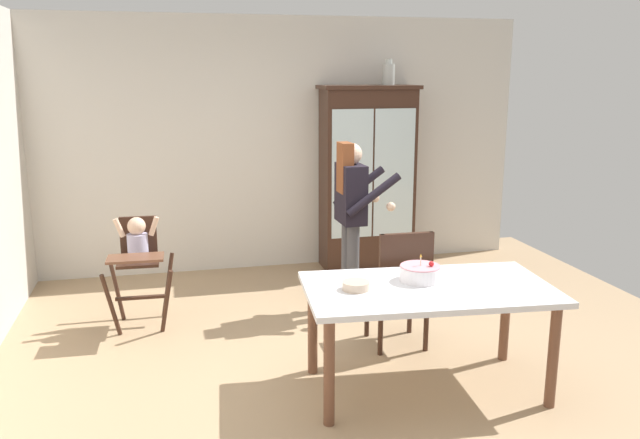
{
  "coord_description": "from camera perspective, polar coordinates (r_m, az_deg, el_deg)",
  "views": [
    {
      "loc": [
        -1.23,
        -4.29,
        2.14
      ],
      "look_at": [
        -0.04,
        0.7,
        0.95
      ],
      "focal_mm": 36.3,
      "sensor_mm": 36.0,
      "label": 1
    }
  ],
  "objects": [
    {
      "name": "dining_table",
      "position": [
        4.4,
        9.5,
        -6.93
      ],
      "size": [
        1.7,
        1.03,
        0.74
      ],
      "color": "silver",
      "rests_on": "ground_plane"
    },
    {
      "name": "dining_chair_far_side",
      "position": [
        5.03,
        7.17,
        -5.4
      ],
      "size": [
        0.45,
        0.45,
        0.96
      ],
      "rotation": [
        0.0,
        0.0,
        3.12
      ],
      "color": "#382116",
      "rests_on": "ground_plane"
    },
    {
      "name": "high_chair_with_toddler",
      "position": [
        5.63,
        -15.75,
        -2.76
      ],
      "size": [
        0.59,
        0.69,
        0.95
      ],
      "rotation": [
        0.0,
        0.0,
        -0.03
      ],
      "color": "#382116",
      "rests_on": "ground_plane"
    },
    {
      "name": "china_cabinet",
      "position": [
        7.08,
        4.18,
        3.73
      ],
      "size": [
        1.05,
        0.48,
        1.98
      ],
      "color": "#382116",
      "rests_on": "ground_plane"
    },
    {
      "name": "wall_back",
      "position": [
        7.08,
        -3.32,
        6.61
      ],
      "size": [
        5.32,
        0.06,
        2.7
      ],
      "primitive_type": "cube",
      "color": "beige",
      "rests_on": "ground_plane"
    },
    {
      "name": "birthday_cake",
      "position": [
        4.45,
        8.83,
        -4.69
      ],
      "size": [
        0.28,
        0.28,
        0.19
      ],
      "color": "white",
      "rests_on": "dining_table"
    },
    {
      "name": "adult_person",
      "position": [
        5.71,
        2.8,
        1.2
      ],
      "size": [
        0.5,
        0.49,
        1.53
      ],
      "rotation": [
        0.0,
        0.0,
        1.6
      ],
      "color": "#47474C",
      "rests_on": "ground_plane"
    },
    {
      "name": "ground_plane",
      "position": [
        4.95,
        2.41,
        -12.56
      ],
      "size": [
        6.24,
        6.24,
        0.0
      ],
      "primitive_type": "plane",
      "color": "tan"
    },
    {
      "name": "ceramic_vase",
      "position": [
        7.06,
        6.07,
        12.67
      ],
      "size": [
        0.13,
        0.13,
        0.27
      ],
      "color": "#B2B7B2",
      "rests_on": "china_cabinet"
    },
    {
      "name": "serving_bowl",
      "position": [
        4.24,
        3.19,
        -5.84
      ],
      "size": [
        0.18,
        0.18,
        0.05
      ],
      "primitive_type": "cylinder",
      "color": "#C6AD93",
      "rests_on": "dining_table"
    }
  ]
}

